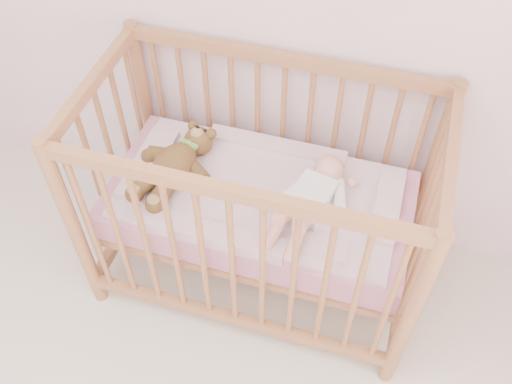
% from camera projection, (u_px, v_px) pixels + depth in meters
% --- Properties ---
extents(crib, '(1.36, 0.76, 1.00)m').
position_uv_depth(crib, '(260.00, 202.00, 2.33)').
color(crib, '#B7784D').
rests_on(crib, floor).
extents(mattress, '(1.22, 0.62, 0.13)m').
position_uv_depth(mattress, '(260.00, 204.00, 2.34)').
color(mattress, '#CA7E9A').
rests_on(mattress, crib).
extents(blanket, '(1.10, 0.58, 0.06)m').
position_uv_depth(blanket, '(260.00, 193.00, 2.28)').
color(blanket, '#D290A5').
rests_on(blanket, mattress).
extents(baby, '(0.38, 0.59, 0.13)m').
position_uv_depth(baby, '(311.00, 196.00, 2.17)').
color(baby, white).
rests_on(baby, blanket).
extents(teddy_bear, '(0.46, 0.56, 0.13)m').
position_uv_depth(teddy_bear, '(174.00, 163.00, 2.27)').
color(teddy_bear, brown).
rests_on(teddy_bear, blanket).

